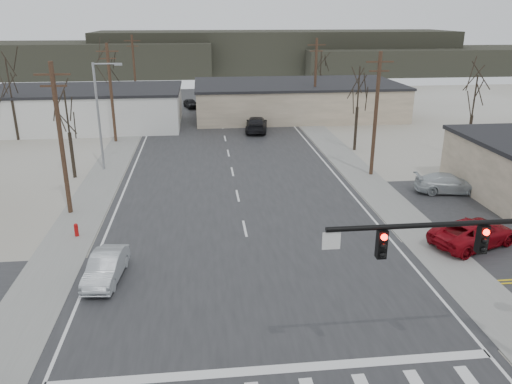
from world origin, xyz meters
The scene contains 29 objects.
ground centered at (0.00, 0.00, 0.00)m, with size 140.00×140.00×0.00m, color silver.
main_road centered at (0.00, 15.00, 0.02)m, with size 18.00×110.00×0.05m, color #262628.
cross_road centered at (0.00, 0.00, 0.02)m, with size 90.00×10.00×0.04m, color #262628.
sidewalk_left centered at (-10.60, 20.00, 0.03)m, with size 3.00×90.00×0.06m, color gray.
sidewalk_right centered at (10.60, 20.00, 0.03)m, with size 3.00×90.00×0.06m, color gray.
traffic_signal_mast centered at (7.89, -6.20, 4.67)m, with size 8.95×0.43×7.20m.
fire_hydrant centered at (-10.20, 8.00, 0.45)m, with size 0.24×0.24×0.87m.
building_left_far centered at (-16.00, 40.00, 2.26)m, with size 22.30×12.30×4.50m.
building_right_far centered at (10.00, 44.00, 2.15)m, with size 26.30×14.30×4.30m.
upole_left_b centered at (-11.50, 12.00, 5.22)m, with size 2.20×0.30×10.00m.
upole_left_c centered at (-11.50, 32.00, 5.22)m, with size 2.20×0.30×10.00m.
upole_left_d centered at (-11.50, 52.00, 5.22)m, with size 2.20×0.30×10.00m.
upole_right_a centered at (11.50, 18.00, 5.22)m, with size 2.20×0.30×10.00m.
upole_right_b centered at (11.50, 40.00, 5.22)m, with size 2.20×0.30×10.00m.
streetlight_main centered at (-10.80, 22.00, 5.09)m, with size 2.40×0.25×9.00m.
tree_left_near centered at (-13.00, 20.00, 5.23)m, with size 3.30×3.30×7.35m.
tree_right_mid centered at (12.50, 26.00, 5.93)m, with size 3.74×3.74×8.33m.
tree_left_far centered at (-14.00, 46.00, 6.28)m, with size 3.96×3.96×8.82m.
tree_right_far centered at (15.00, 52.00, 5.58)m, with size 3.52×3.52×7.84m.
tree_lot centered at (22.00, 22.00, 5.58)m, with size 3.52×3.52×7.84m.
tree_left_mid centered at (-22.00, 34.00, 6.28)m, with size 3.96×3.96×8.82m.
hill_left centered at (-35.00, 92.00, 3.50)m, with size 70.00×18.00×7.00m, color #333026.
hill_center centered at (15.00, 96.00, 4.50)m, with size 80.00×18.00×9.00m, color #333026.
hill_right centered at (50.00, 90.00, 2.75)m, with size 60.00×18.00×5.50m, color #333026.
sedan_crossing centered at (-7.50, 2.45, 0.73)m, with size 1.46×4.18×1.38m, color #9DA2A7.
car_far_a centered at (3.73, 35.00, 0.89)m, with size 2.35×5.79×1.68m, color black.
car_far_b centered at (-3.89, 51.07, 0.68)m, with size 1.49×3.70×1.26m, color black.
car_parked_red centered at (12.95, 4.24, 0.79)m, with size 2.51×5.45×1.51m, color maroon.
car_parked_silver centered at (15.75, 13.00, 0.75)m, with size 2.00×4.92×1.43m, color #B0B8BC.
Camera 1 is at (-2.44, -20.51, 12.75)m, focal length 35.00 mm.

